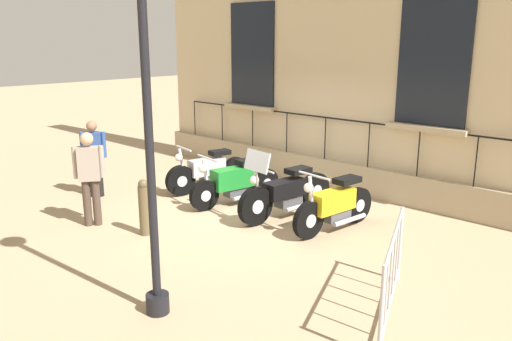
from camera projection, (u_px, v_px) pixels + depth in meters
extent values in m
plane|color=tan|center=(255.00, 211.00, 9.85)|extent=(60.00, 60.00, 0.00)
cube|color=#C6B28E|center=(341.00, 0.00, 10.77)|extent=(0.60, 10.24, 7.95)
cube|color=tan|center=(325.00, 173.00, 11.41)|extent=(0.20, 10.24, 0.64)
cube|color=black|center=(434.00, 60.00, 9.35)|extent=(0.06, 1.36, 2.40)
cube|color=tan|center=(426.00, 128.00, 9.61)|extent=(0.24, 1.56, 0.10)
cube|color=black|center=(252.00, 55.00, 12.30)|extent=(0.06, 1.36, 2.40)
cube|color=tan|center=(250.00, 107.00, 12.55)|extent=(0.24, 1.56, 0.10)
cube|color=black|center=(326.00, 117.00, 11.07)|extent=(0.03, 8.60, 0.03)
cylinder|color=black|center=(195.00, 118.00, 14.00)|extent=(0.02, 0.02, 0.92)
cylinder|color=black|center=(222.00, 122.00, 13.30)|extent=(0.02, 0.02, 0.92)
cylinder|color=black|center=(253.00, 127.00, 12.59)|extent=(0.02, 0.02, 0.92)
cylinder|color=black|center=(287.00, 132.00, 11.89)|extent=(0.02, 0.02, 0.92)
cylinder|color=black|center=(325.00, 138.00, 11.19)|extent=(0.02, 0.02, 0.92)
cylinder|color=black|center=(369.00, 145.00, 10.48)|extent=(0.02, 0.02, 0.92)
cylinder|color=black|center=(418.00, 153.00, 9.78)|extent=(0.02, 0.02, 0.92)
cylinder|color=black|center=(476.00, 162.00, 9.08)|extent=(0.02, 0.02, 0.92)
cylinder|color=black|center=(181.00, 181.00, 10.76)|extent=(0.66, 0.28, 0.64)
cylinder|color=silver|center=(181.00, 181.00, 10.76)|extent=(0.26, 0.21, 0.22)
cylinder|color=black|center=(236.00, 171.00, 11.52)|extent=(0.66, 0.28, 0.64)
cylinder|color=silver|center=(236.00, 171.00, 11.52)|extent=(0.26, 0.21, 0.22)
cube|color=#B2B2BC|center=(207.00, 167.00, 11.06)|extent=(0.84, 0.45, 0.34)
cube|color=#4C4C51|center=(211.00, 177.00, 11.18)|extent=(0.51, 0.33, 0.22)
cube|color=black|center=(220.00, 152.00, 11.18)|extent=(0.49, 0.35, 0.10)
cylinder|color=silver|center=(182.00, 165.00, 10.71)|extent=(0.17, 0.09, 0.69)
cylinder|color=silver|center=(184.00, 148.00, 10.65)|extent=(0.17, 0.63, 0.04)
sphere|color=white|center=(179.00, 157.00, 10.63)|extent=(0.16, 0.16, 0.16)
cylinder|color=silver|center=(221.00, 182.00, 11.16)|extent=(0.71, 0.23, 0.08)
cylinder|color=black|center=(204.00, 195.00, 9.83)|extent=(0.61, 0.23, 0.60)
cylinder|color=silver|center=(204.00, 195.00, 9.83)|extent=(0.23, 0.17, 0.21)
cylinder|color=black|center=(265.00, 183.00, 10.67)|extent=(0.61, 0.23, 0.60)
cylinder|color=silver|center=(265.00, 183.00, 10.67)|extent=(0.23, 0.17, 0.21)
cube|color=#1E842D|center=(234.00, 178.00, 10.16)|extent=(0.97, 0.50, 0.40)
cube|color=#4C4C51|center=(238.00, 190.00, 10.29)|extent=(0.59, 0.37, 0.21)
cube|color=black|center=(249.00, 161.00, 10.31)|extent=(0.56, 0.39, 0.10)
cylinder|color=silver|center=(206.00, 177.00, 9.77)|extent=(0.17, 0.09, 0.72)
cylinder|color=silver|center=(208.00, 158.00, 9.71)|extent=(0.18, 0.71, 0.04)
sphere|color=white|center=(203.00, 169.00, 9.69)|extent=(0.16, 0.16, 0.16)
cylinder|color=silver|center=(251.00, 195.00, 10.28)|extent=(0.83, 0.24, 0.08)
cylinder|color=black|center=(255.00, 206.00, 9.04)|extent=(0.71, 0.23, 0.70)
cylinder|color=silver|center=(255.00, 206.00, 9.04)|extent=(0.26, 0.19, 0.25)
cylinder|color=black|center=(315.00, 190.00, 9.97)|extent=(0.71, 0.23, 0.70)
cylinder|color=silver|center=(315.00, 190.00, 9.97)|extent=(0.26, 0.19, 0.25)
cube|color=black|center=(285.00, 188.00, 9.43)|extent=(0.87, 0.44, 0.30)
cube|color=#4C4C51|center=(288.00, 199.00, 9.55)|extent=(0.53, 0.33, 0.25)
cube|color=black|center=(298.00, 170.00, 9.57)|extent=(0.50, 0.36, 0.10)
cylinder|color=silver|center=(258.00, 188.00, 8.99)|extent=(0.17, 0.08, 0.67)
cylinder|color=silver|center=(260.00, 169.00, 8.94)|extent=(0.13, 0.72, 0.04)
sphere|color=white|center=(254.00, 180.00, 8.91)|extent=(0.16, 0.16, 0.16)
cylinder|color=silver|center=(301.00, 206.00, 9.54)|extent=(0.75, 0.18, 0.08)
cube|color=silver|center=(257.00, 161.00, 8.87)|extent=(0.20, 0.60, 0.36)
cylinder|color=black|center=(309.00, 220.00, 8.44)|extent=(0.64, 0.19, 0.64)
cylinder|color=silver|center=(309.00, 220.00, 8.44)|extent=(0.24, 0.15, 0.22)
cylinder|color=black|center=(358.00, 205.00, 9.22)|extent=(0.64, 0.19, 0.64)
cylinder|color=silver|center=(358.00, 205.00, 9.22)|extent=(0.24, 0.15, 0.22)
cube|color=gold|center=(333.00, 201.00, 8.74)|extent=(0.90, 0.42, 0.35)
cube|color=#4C4C51|center=(336.00, 213.00, 8.87)|extent=(0.55, 0.31, 0.22)
cube|color=black|center=(347.00, 180.00, 8.88)|extent=(0.52, 0.34, 0.10)
cylinder|color=silver|center=(311.00, 198.00, 8.38)|extent=(0.17, 0.08, 0.75)
cylinder|color=silver|center=(314.00, 176.00, 8.31)|extent=(0.13, 0.67, 0.04)
sphere|color=white|center=(309.00, 188.00, 8.28)|extent=(0.16, 0.16, 0.16)
cylinder|color=silver|center=(350.00, 220.00, 8.87)|extent=(0.78, 0.18, 0.08)
cylinder|color=black|center=(158.00, 303.00, 6.20)|extent=(0.28, 0.28, 0.24)
cylinder|color=black|center=(150.00, 158.00, 5.75)|extent=(0.10, 0.10, 3.84)
cylinder|color=#B7B7BF|center=(400.00, 244.00, 6.93)|extent=(0.05, 0.05, 1.05)
cylinder|color=#B7B7BF|center=(382.00, 313.00, 5.19)|extent=(0.05, 0.05, 1.05)
cylinder|color=#B7B7BF|center=(395.00, 234.00, 5.94)|extent=(1.79, 0.75, 0.04)
cylinder|color=#B7B7BF|center=(390.00, 302.00, 6.15)|extent=(1.79, 0.75, 0.04)
cylinder|color=#B7B7BF|center=(397.00, 250.00, 6.56)|extent=(0.02, 0.02, 0.87)
cylinder|color=#B7B7BF|center=(394.00, 261.00, 6.22)|extent=(0.02, 0.02, 0.87)
cylinder|color=#B7B7BF|center=(391.00, 275.00, 5.87)|extent=(0.02, 0.02, 0.87)
cylinder|color=#B7B7BF|center=(387.00, 289.00, 5.52)|extent=(0.02, 0.02, 0.87)
cylinder|color=brown|center=(144.00, 211.00, 8.59)|extent=(0.18, 0.18, 0.84)
sphere|color=brown|center=(143.00, 184.00, 8.48)|extent=(0.17, 0.17, 0.17)
cylinder|color=black|center=(100.00, 178.00, 10.70)|extent=(0.14, 0.14, 0.79)
cylinder|color=black|center=(92.00, 178.00, 10.70)|extent=(0.14, 0.14, 0.79)
cube|color=#2D4C8C|center=(93.00, 146.00, 10.53)|extent=(0.41, 0.41, 0.56)
sphere|color=#8C664C|center=(92.00, 126.00, 10.43)|extent=(0.21, 0.21, 0.21)
cylinder|color=#2D4C8C|center=(104.00, 145.00, 10.53)|extent=(0.09, 0.09, 0.53)
cylinder|color=#2D4C8C|center=(82.00, 145.00, 10.52)|extent=(0.09, 0.09, 0.53)
cylinder|color=#47382D|center=(87.00, 203.00, 9.01)|extent=(0.14, 0.14, 0.83)
cylinder|color=#47382D|center=(97.00, 202.00, 9.04)|extent=(0.14, 0.14, 0.83)
cube|color=gray|center=(89.00, 164.00, 8.85)|extent=(0.42, 0.39, 0.59)
sphere|color=tan|center=(87.00, 139.00, 8.74)|extent=(0.22, 0.22, 0.22)
cylinder|color=gray|center=(75.00, 163.00, 8.80)|extent=(0.09, 0.09, 0.56)
cylinder|color=gray|center=(102.00, 161.00, 8.89)|extent=(0.09, 0.09, 0.56)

